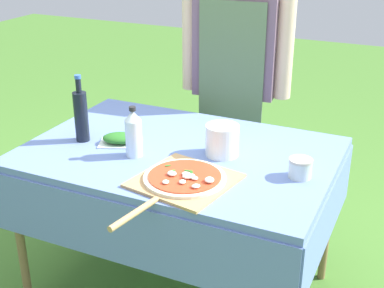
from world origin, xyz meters
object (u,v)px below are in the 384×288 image
object	(u,v)px
person_cook	(236,68)
oil_bottle	(81,115)
water_bottle	(134,133)
sauce_jar	(300,169)
mixing_tub	(222,140)
pizza_on_peel	(183,180)
herb_container	(120,139)
prep_table	(180,165)

from	to	relation	value
person_cook	oil_bottle	distance (m)	0.96
water_bottle	sauce_jar	world-z (taller)	water_bottle
person_cook	sauce_jar	world-z (taller)	person_cook
sauce_jar	mixing_tub	bearing A→B (deg)	169.46
pizza_on_peel	herb_container	xyz separation A→B (m)	(-0.44, 0.23, 0.01)
oil_bottle	sauce_jar	world-z (taller)	oil_bottle
sauce_jar	oil_bottle	bearing A→B (deg)	-176.84
person_cook	sauce_jar	distance (m)	0.99
water_bottle	person_cook	bearing A→B (deg)	81.38
mixing_tub	oil_bottle	bearing A→B (deg)	-169.20
herb_container	water_bottle	bearing A→B (deg)	-34.33
oil_bottle	sauce_jar	bearing A→B (deg)	3.16
prep_table	oil_bottle	world-z (taller)	oil_bottle
person_cook	herb_container	xyz separation A→B (m)	(-0.26, -0.80, -0.17)
herb_container	person_cook	bearing A→B (deg)	71.93
sauce_jar	pizza_on_peel	bearing A→B (deg)	-148.56
oil_bottle	mixing_tub	xyz separation A→B (m)	(0.65, 0.12, -0.06)
oil_bottle	person_cook	bearing A→B (deg)	62.39
prep_table	sauce_jar	distance (m)	0.57
prep_table	oil_bottle	xyz separation A→B (m)	(-0.46, -0.09, 0.20)
prep_table	herb_container	world-z (taller)	herb_container
water_bottle	prep_table	bearing A→B (deg)	42.06
prep_table	mixing_tub	xyz separation A→B (m)	(0.19, 0.03, 0.15)
water_bottle	sauce_jar	xyz separation A→B (m)	(0.71, 0.10, -0.07)
pizza_on_peel	oil_bottle	bearing A→B (deg)	172.79
water_bottle	herb_container	size ratio (longest dim) A/B	1.01
person_cook	mixing_tub	world-z (taller)	person_cook
prep_table	pizza_on_peel	size ratio (longest dim) A/B	2.17
person_cook	sauce_jar	bearing A→B (deg)	120.22
herb_container	pizza_on_peel	bearing A→B (deg)	-28.09
herb_container	mixing_tub	world-z (taller)	mixing_tub
pizza_on_peel	oil_bottle	distance (m)	0.65
sauce_jar	herb_container	bearing A→B (deg)	-178.92
pizza_on_peel	oil_bottle	size ratio (longest dim) A/B	2.01
prep_table	sauce_jar	xyz separation A→B (m)	(0.56, -0.04, 0.11)
person_cook	pizza_on_peel	xyz separation A→B (m)	(0.17, -1.04, -0.18)
prep_table	oil_bottle	distance (m)	0.51
prep_table	water_bottle	xyz separation A→B (m)	(-0.15, -0.14, 0.18)
prep_table	mixing_tub	bearing A→B (deg)	9.58
prep_table	pizza_on_peel	bearing A→B (deg)	-61.44
prep_table	water_bottle	world-z (taller)	water_bottle
herb_container	sauce_jar	bearing A→B (deg)	1.08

